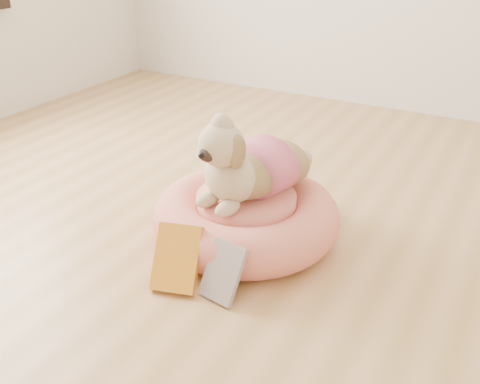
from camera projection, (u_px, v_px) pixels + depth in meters
The scene contains 5 objects.
floor at pixel (189, 289), 1.81m from camera, with size 4.50×4.50×0.00m, color #B08249.
pet_bed at pixel (246, 216), 2.07m from camera, with size 0.72×0.72×0.19m.
dog at pixel (250, 151), 1.94m from camera, with size 0.34×0.50×0.36m, color brown, non-canonical shape.
book_yellow at pixel (177, 258), 1.80m from camera, with size 0.15×0.03×0.23m, color gold.
book_white at pixel (223, 272), 1.74m from camera, with size 0.13×0.02×0.20m, color white.
Camera 1 is at (0.86, -1.19, 1.12)m, focal length 40.00 mm.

